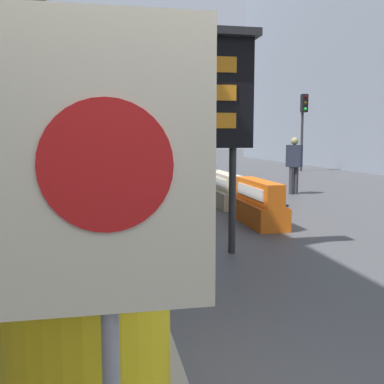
# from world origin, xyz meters

# --- Properties ---
(barrel_drum_foreground) EXTENTS (0.85, 0.85, 0.85)m
(barrel_drum_foreground) POSITION_xyz_m (-0.58, 0.54, 0.56)
(barrel_drum_foreground) COLOR yellow
(barrel_drum_foreground) RESTS_ON sidewalk_left
(barrel_drum_middle) EXTENTS (0.85, 0.85, 0.85)m
(barrel_drum_middle) POSITION_xyz_m (-0.55, 1.63, 0.56)
(barrel_drum_middle) COLOR yellow
(barrel_drum_middle) RESTS_ON sidewalk_left
(warning_sign) EXTENTS (0.70, 0.08, 1.86)m
(warning_sign) POSITION_xyz_m (-0.47, -0.19, 1.41)
(warning_sign) COLOR gray
(warning_sign) RESTS_ON sidewalk_left
(message_board) EXTENTS (2.61, 0.36, 3.01)m
(message_board) POSITION_xyz_m (0.27, 4.28, 2.21)
(message_board) COLOR #28282B
(message_board) RESTS_ON ground_plane
(jersey_barrier_orange_far) EXTENTS (0.55, 1.78, 0.82)m
(jersey_barrier_orange_far) POSITION_xyz_m (2.35, 6.26, 0.36)
(jersey_barrier_orange_far) COLOR orange
(jersey_barrier_orange_far) RESTS_ON ground_plane
(jersey_barrier_cream) EXTENTS (0.58, 2.17, 0.77)m
(jersey_barrier_cream) POSITION_xyz_m (2.35, 8.70, 0.34)
(jersey_barrier_cream) COLOR beige
(jersey_barrier_cream) RESTS_ON ground_plane
(traffic_cone_near) EXTENTS (0.32, 0.32, 0.57)m
(traffic_cone_near) POSITION_xyz_m (3.59, 8.26, 0.28)
(traffic_cone_near) COLOR black
(traffic_cone_near) RESTS_ON ground_plane
(traffic_light_near_curb) EXTENTS (0.28, 0.44, 3.90)m
(traffic_light_near_curb) POSITION_xyz_m (0.34, 14.64, 2.83)
(traffic_light_near_curb) COLOR #2D2D30
(traffic_light_near_curb) RESTS_ON ground_plane
(traffic_light_far_side) EXTENTS (0.28, 0.45, 3.64)m
(traffic_light_far_side) POSITION_xyz_m (8.91, 18.51, 2.65)
(traffic_light_far_side) COLOR #2D2D30
(traffic_light_far_side) RESTS_ON ground_plane
(pedestrian_worker) EXTENTS (0.39, 0.54, 1.83)m
(pedestrian_worker) POSITION_xyz_m (2.12, 11.37, 1.08)
(pedestrian_worker) COLOR #333338
(pedestrian_worker) RESTS_ON ground_plane
(pedestrian_passerby) EXTENTS (0.49, 0.46, 1.61)m
(pedestrian_passerby) POSITION_xyz_m (4.83, 10.28, 0.95)
(pedestrian_passerby) COLOR #333338
(pedestrian_passerby) RESTS_ON ground_plane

